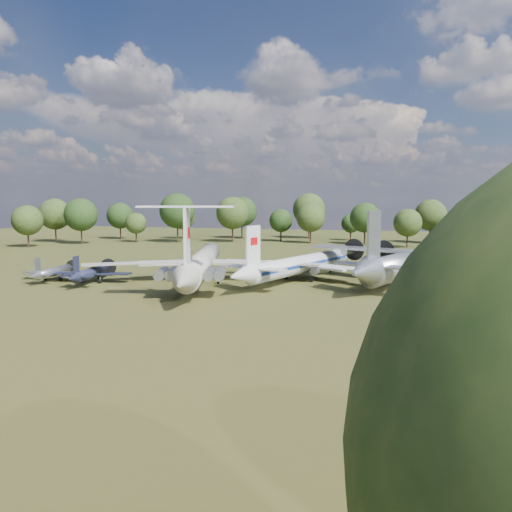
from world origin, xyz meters
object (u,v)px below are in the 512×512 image
(small_prop_west, at_px, (91,275))
(small_prop_northwest, at_px, (54,274))
(tu104_jet, at_px, (302,268))
(il62_airliner, at_px, (201,267))
(an12_transport, at_px, (408,267))
(person_on_il62, at_px, (190,256))

(small_prop_west, distance_m, small_prop_northwest, 7.71)
(tu104_jet, xyz_separation_m, small_prop_northwest, (-39.91, -11.78, -0.99))
(il62_airliner, bearing_deg, an12_transport, -2.97)
(tu104_jet, distance_m, an12_transport, 17.18)
(small_prop_northwest, bearing_deg, small_prop_west, -13.82)
(tu104_jet, bearing_deg, person_on_il62, -101.41)
(tu104_jet, distance_m, person_on_il62, 23.34)
(tu104_jet, bearing_deg, small_prop_northwest, -144.71)
(small_prop_west, relative_size, person_on_il62, 9.27)
(tu104_jet, bearing_deg, an12_transport, 22.36)
(il62_airliner, relative_size, an12_transport, 1.28)
(small_prop_northwest, bearing_deg, an12_transport, 3.91)
(il62_airliner, relative_size, small_prop_west, 2.97)
(il62_airliner, relative_size, person_on_il62, 27.50)
(small_prop_west, height_order, person_on_il62, person_on_il62)
(an12_transport, bearing_deg, il62_airliner, -144.48)
(small_prop_west, bearing_deg, small_prop_northwest, 163.38)
(an12_transport, xyz_separation_m, small_prop_northwest, (-57.05, -12.83, -1.53))
(tu104_jet, distance_m, small_prop_northwest, 41.63)
(tu104_jet, height_order, an12_transport, an12_transport)
(small_prop_northwest, xyz_separation_m, person_on_il62, (28.31, -8.11, 4.80))
(il62_airliner, distance_m, small_prop_northwest, 25.04)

